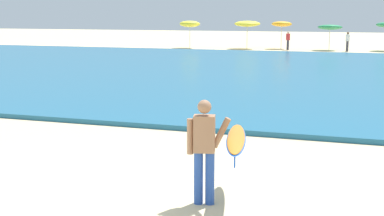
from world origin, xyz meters
name	(u,v)px	position (x,y,z in m)	size (l,w,h in m)	color
ground_plane	(56,216)	(0.00, 0.00, 0.00)	(160.00, 160.00, 0.00)	beige
sea	(268,72)	(0.00, 20.05, 0.07)	(120.00, 28.00, 0.14)	#1E6084
surfer_with_board	(219,143)	(2.28, 1.24, 1.03)	(1.18, 2.52, 1.73)	#284CA3
beach_umbrella_0	(190,24)	(-9.81, 37.24, 2.11)	(1.81, 1.84, 2.44)	beige
beach_umbrella_1	(247,24)	(-4.78, 37.91, 2.15)	(2.24, 2.24, 2.42)	beige
beach_umbrella_2	(282,24)	(-1.91, 38.69, 2.13)	(1.75, 1.78, 2.42)	beige
beach_umbrella_3	(330,27)	(2.18, 38.09, 1.90)	(2.01, 2.04, 2.20)	beige
beachgoer_near_row_left	(348,41)	(3.65, 36.93, 0.84)	(0.32, 0.20, 1.58)	#383842
beachgoer_near_row_mid	(288,40)	(-1.13, 37.10, 0.84)	(0.32, 0.20, 1.58)	#383842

